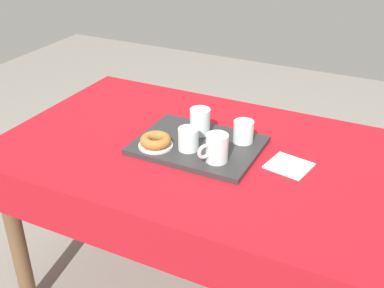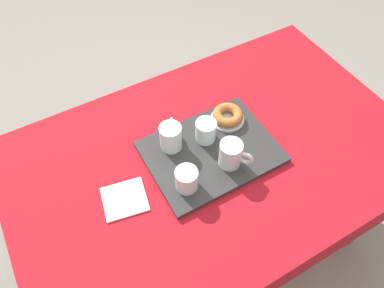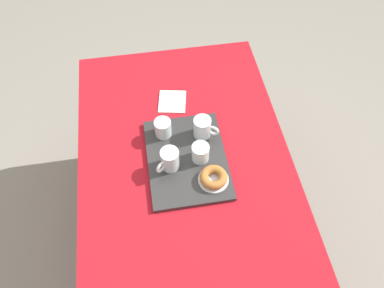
# 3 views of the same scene
# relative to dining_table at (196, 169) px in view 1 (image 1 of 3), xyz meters

# --- Properties ---
(dining_table) EXTENTS (1.39, 0.89, 0.73)m
(dining_table) POSITION_rel_dining_table_xyz_m (0.00, 0.00, 0.00)
(dining_table) COLOR #A8141E
(dining_table) RESTS_ON ground
(serving_tray) EXTENTS (0.43, 0.32, 0.02)m
(serving_tray) POSITION_rel_dining_table_xyz_m (-0.01, 0.01, 0.11)
(serving_tray) COLOR #2D2D2D
(serving_tray) RESTS_ON dining_table
(tea_mug_left) EXTENTS (0.08, 0.11, 0.10)m
(tea_mug_left) POSITION_rel_dining_table_xyz_m (-0.12, 0.09, 0.16)
(tea_mug_left) COLOR silver
(tea_mug_left) RESTS_ON serving_tray
(tea_mug_right) EXTENTS (0.09, 0.10, 0.10)m
(tea_mug_right) POSITION_rel_dining_table_xyz_m (0.02, -0.07, 0.16)
(tea_mug_right) COLOR silver
(tea_mug_right) RESTS_ON serving_tray
(water_glass_near) EXTENTS (0.07, 0.07, 0.08)m
(water_glass_near) POSITION_rel_dining_table_xyz_m (-0.00, 0.06, 0.15)
(water_glass_near) COLOR silver
(water_glass_near) RESTS_ON serving_tray
(water_glass_far) EXTENTS (0.07, 0.07, 0.08)m
(water_glass_far) POSITION_rel_dining_table_xyz_m (-0.15, -0.07, 0.15)
(water_glass_far) COLOR silver
(water_glass_far) RESTS_ON serving_tray
(donut_plate_left) EXTENTS (0.12, 0.12, 0.01)m
(donut_plate_left) POSITION_rel_dining_table_xyz_m (0.11, 0.09, 0.12)
(donut_plate_left) COLOR silver
(donut_plate_left) RESTS_ON serving_tray
(sugar_donut_left) EXTENTS (0.11, 0.11, 0.03)m
(sugar_donut_left) POSITION_rel_dining_table_xyz_m (0.11, 0.09, 0.14)
(sugar_donut_left) COLOR #A3662D
(sugar_donut_left) RESTS_ON donut_plate_left
(paper_napkin) EXTENTS (0.16, 0.15, 0.01)m
(paper_napkin) POSITION_rel_dining_table_xyz_m (-0.34, -0.01, 0.10)
(paper_napkin) COLOR white
(paper_napkin) RESTS_ON dining_table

